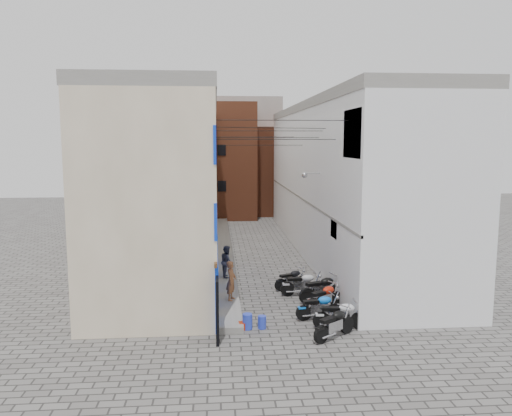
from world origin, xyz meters
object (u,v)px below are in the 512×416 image
object	(u,v)px
motorcycle_e	(322,287)
water_jug_near	(262,322)
motorcycle_b	(341,314)
person_b	(227,261)
motorcycle_a	(335,322)
red_crate	(244,326)
motorcycle_f	(303,283)
water_jug_far	(247,321)
motorcycle_c	(320,306)
person_a	(231,281)
motorcycle_d	(325,296)
motorcycle_g	(292,278)

from	to	relation	value
motorcycle_e	water_jug_near	xyz separation A→B (m)	(-2.81, -2.83, -0.39)
motorcycle_b	person_b	xyz separation A→B (m)	(-3.93, 6.43, 0.44)
motorcycle_a	red_crate	world-z (taller)	motorcycle_a
motorcycle_a	motorcycle_b	size ratio (longest dim) A/B	0.98
motorcycle_f	red_crate	size ratio (longest dim) A/B	4.89
motorcycle_a	water_jug_far	world-z (taller)	motorcycle_a
motorcycle_c	person_a	world-z (taller)	person_a
motorcycle_e	motorcycle_f	size ratio (longest dim) A/B	1.08
water_jug_far	motorcycle_d	bearing A→B (deg)	29.43
motorcycle_g	person_b	size ratio (longest dim) A/B	1.16
motorcycle_a	motorcycle_e	distance (m)	3.96
motorcycle_c	motorcycle_a	bearing A→B (deg)	-3.94
motorcycle_f	red_crate	world-z (taller)	motorcycle_f
motorcycle_d	water_jug_far	size ratio (longest dim) A/B	3.51
motorcycle_f	person_b	world-z (taller)	person_b
motorcycle_g	water_jug_far	distance (m)	5.29
person_a	red_crate	world-z (taller)	person_a
motorcycle_d	water_jug_far	xyz separation A→B (m)	(-3.23, -1.82, -0.29)
motorcycle_f	water_jug_near	bearing A→B (deg)	-31.78
motorcycle_f	motorcycle_b	bearing A→B (deg)	7.66
motorcycle_d	motorcycle_f	xyz separation A→B (m)	(-0.55, 1.90, 0.01)
water_jug_far	motorcycle_b	bearing A→B (deg)	-4.82
water_jug_near	water_jug_far	world-z (taller)	water_jug_far
motorcycle_g	red_crate	bearing A→B (deg)	-52.15
motorcycle_b	person_b	size ratio (longest dim) A/B	1.31
motorcycle_b	motorcycle_e	bearing A→B (deg)	-175.76
motorcycle_a	water_jug_near	distance (m)	2.66
motorcycle_g	person_b	distance (m)	3.29
motorcycle_d	red_crate	bearing A→B (deg)	-95.47
motorcycle_d	water_jug_far	distance (m)	3.72
red_crate	person_a	bearing A→B (deg)	98.40
person_b	water_jug_near	xyz separation A→B (m)	(1.11, -6.15, -0.78)
motorcycle_c	water_jug_near	world-z (taller)	motorcycle_c
motorcycle_d	person_b	bearing A→B (deg)	-172.72
motorcycle_e	motorcycle_f	distance (m)	1.11
motorcycle_e	motorcycle_f	bearing A→B (deg)	-161.82
motorcycle_c	motorcycle_f	distance (m)	2.97
motorcycle_f	water_jug_near	world-z (taller)	motorcycle_f
motorcycle_b	motorcycle_e	distance (m)	3.11
motorcycle_c	red_crate	world-z (taller)	motorcycle_c
motorcycle_b	motorcycle_d	world-z (taller)	motorcycle_b
motorcycle_a	motorcycle_f	bearing A→B (deg)	146.89
person_a	motorcycle_d	bearing A→B (deg)	-85.25
motorcycle_d	motorcycle_f	bearing A→B (deg)	162.09
motorcycle_c	water_jug_far	xyz separation A→B (m)	(-2.80, -0.76, -0.26)
motorcycle_d	motorcycle_e	bearing A→B (deg)	139.38
water_jug_far	red_crate	xyz separation A→B (m)	(-0.11, 0.00, -0.15)
motorcycle_c	water_jug_far	size ratio (longest dim) A/B	3.35
motorcycle_d	water_jug_far	world-z (taller)	motorcycle_d
water_jug_far	motorcycle_c	bearing A→B (deg)	15.18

